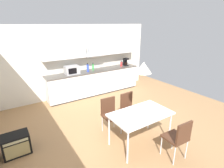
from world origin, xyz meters
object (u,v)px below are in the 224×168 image
object	(u,v)px
bottle_blue	(88,68)
chair_far_left	(110,112)
chair_far_right	(129,106)
pendant_lamp	(144,68)
coffee_maker	(126,62)
guitar_amp	(16,144)
chair_near_right	(179,136)
microwave	(72,70)
bottle_red	(121,64)
bottle_green	(93,67)
dining_table	(141,115)

from	to	relation	value
bottle_blue	chair_far_left	bearing A→B (deg)	-103.77
chair_far_right	pendant_lamp	bearing A→B (deg)	-110.76
coffee_maker	chair_far_right	xyz separation A→B (m)	(-1.75, -2.45, -0.53)
chair_far_right	guitar_amp	size ratio (longest dim) A/B	1.67
chair_far_left	pendant_lamp	xyz separation A→B (m)	(0.29, -0.77, 1.23)
bottle_blue	chair_near_right	xyz separation A→B (m)	(-0.01, -3.94, -0.52)
microwave	guitar_amp	world-z (taller)	microwave
chair_near_right	bottle_red	bearing A→B (deg)	69.14
bottle_red	pendant_lamp	world-z (taller)	pendant_lamp
bottle_red	chair_far_right	world-z (taller)	bottle_red
bottle_blue	guitar_amp	bearing A→B (deg)	-142.48
coffee_maker	chair_far_right	world-z (taller)	coffee_maker
coffee_maker	chair_near_right	size ratio (longest dim) A/B	0.34
bottle_green	bottle_red	bearing A→B (deg)	-2.54
coffee_maker	bottle_green	bearing A→B (deg)	179.78
coffee_maker	pendant_lamp	size ratio (longest dim) A/B	0.94
bottle_green	chair_far_left	world-z (taller)	bottle_green
bottle_green	dining_table	size ratio (longest dim) A/B	0.22
microwave	chair_near_right	bearing A→B (deg)	-81.70
bottle_blue	guitar_amp	world-z (taller)	bottle_blue
chair_near_right	microwave	bearing A→B (deg)	98.30
dining_table	chair_far_right	size ratio (longest dim) A/B	1.51
microwave	chair_far_left	xyz separation A→B (m)	(-0.00, -2.43, -0.52)
bottle_red	pendant_lamp	distance (m)	3.72
chair_far_right	chair_near_right	bearing A→B (deg)	-90.04
microwave	bottle_green	size ratio (longest dim) A/B	1.68
dining_table	guitar_amp	bearing A→B (deg)	153.97
microwave	dining_table	bearing A→B (deg)	-84.85
microwave	bottle_blue	xyz separation A→B (m)	(0.59, -0.03, -0.01)
dining_table	guitar_amp	size ratio (longest dim) A/B	2.52
dining_table	chair_far_left	world-z (taller)	chair_far_left
chair_far_right	pendant_lamp	size ratio (longest dim) A/B	2.72
chair_far_left	microwave	bearing A→B (deg)	89.95
dining_table	guitar_amp	xyz separation A→B (m)	(-2.34, 1.14, -0.49)
coffee_maker	bottle_blue	world-z (taller)	bottle_blue
bottle_red	guitar_amp	xyz separation A→B (m)	(-4.13, -2.03, -0.79)
bottle_blue	guitar_amp	distance (m)	3.43
chair_far_right	guitar_amp	world-z (taller)	chair_far_right
bottle_blue	bottle_green	bearing A→B (deg)	14.26
dining_table	chair_far_left	bearing A→B (deg)	110.69
bottle_blue	pendant_lamp	distance (m)	3.26
bottle_red	chair_far_left	distance (m)	3.22
bottle_red	chair_far_right	xyz separation A→B (m)	(-1.50, -2.40, -0.48)
dining_table	chair_far_left	xyz separation A→B (m)	(-0.29, 0.77, -0.17)
coffee_maker	bottle_red	world-z (taller)	coffee_maker
dining_table	pendant_lamp	xyz separation A→B (m)	(-0.00, 0.00, 1.05)
pendant_lamp	chair_near_right	bearing A→B (deg)	-69.30
bottle_green	chair_near_right	distance (m)	4.04
chair_far_left	bottle_green	bearing A→B (deg)	71.35
bottle_green	dining_table	distance (m)	3.29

